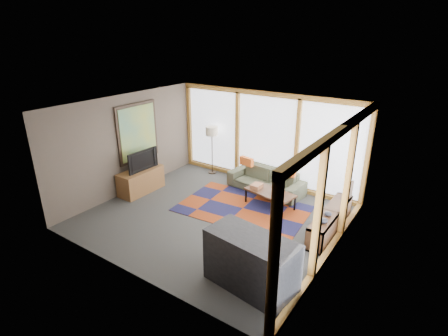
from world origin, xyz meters
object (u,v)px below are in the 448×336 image
Objects in this scene: floor_lamp at (212,150)px; bookshelf at (330,221)px; television at (141,160)px; coffee_table at (270,199)px; bar_counter at (251,262)px; sofa at (266,180)px; tv_console at (141,181)px.

floor_lamp reaches higher than bookshelf.
bookshelf is 2.07× the size of television.
bar_counter reaches higher than coffee_table.
television reaches higher than sofa.
bar_counter is at bearing -20.35° from tv_console.
floor_lamp is 1.21× the size of coffee_table.
sofa is at bearing 121.32° from bar_counter.
television is 4.65m from bar_counter.
television is at bearing 79.39° from tv_console.
coffee_table is 3.51m from television.
sofa is at bearing -6.69° from floor_lamp.
sofa is 2.16× the size of television.
sofa is 2.36m from bookshelf.
floor_lamp is 2.34m from tv_console.
floor_lamp reaches higher than coffee_table.
bar_counter is (-0.54, -2.49, 0.24)m from bookshelf.
bookshelf is at bearing -17.39° from floor_lamp.
coffee_table is 3.00m from bar_counter.
sofa reaches higher than bookshelf.
floor_lamp reaches higher than sofa.
television reaches higher than bar_counter.
tv_console is 4.62m from bar_counter.
television is (-4.86, -0.83, 0.66)m from bookshelf.
bookshelf is 4.95m from tv_console.
floor_lamp reaches higher than tv_console.
coffee_table is 3.47m from tv_console.
coffee_table is (0.51, -0.75, -0.10)m from sofa.
bookshelf is 4.97m from television.
television is (-3.25, -1.13, 0.70)m from coffee_table.
floor_lamp is at bearing 162.61° from bookshelf.
tv_console reaches higher than bookshelf.
television is 0.63× the size of bar_counter.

